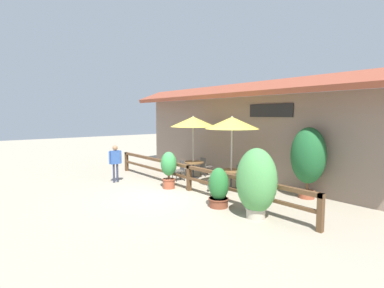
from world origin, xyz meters
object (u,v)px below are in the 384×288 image
object	(u,v)px
potted_plant_tall_tropical	(219,188)
potted_plant_small_flowering	(256,182)
chair_middle_wallside	(242,174)
chair_middle_streetside	(217,179)
chair_near_streetside	(180,169)
potted_plant_entrance_palm	(169,168)
pedestrian	(115,159)
dining_table_middle	(231,174)
patio_umbrella_near	(193,122)
potted_plant_corner_fern	(308,157)
patio_umbrella_middle	(232,123)
dining_table_near	(193,165)
chair_near_wallside	(205,165)

from	to	relation	value
potted_plant_tall_tropical	potted_plant_small_flowering	size ratio (longest dim) A/B	0.63
chair_middle_wallside	chair_middle_streetside	bearing A→B (deg)	90.63
chair_near_streetside	chair_middle_wallside	world-z (taller)	same
potted_plant_entrance_palm	pedestrian	size ratio (longest dim) A/B	0.90
dining_table_middle	patio_umbrella_near	bearing A→B (deg)	176.15
chair_near_streetside	potted_plant_corner_fern	bearing A→B (deg)	29.32
chair_middle_wallside	potted_plant_small_flowering	distance (m)	3.74
patio_umbrella_middle	chair_near_streetside	bearing A→B (deg)	-166.48
potted_plant_small_flowering	pedestrian	bearing A→B (deg)	-170.09
chair_near_streetside	potted_plant_tall_tropical	size ratio (longest dim) A/B	0.70
potted_plant_corner_fern	potted_plant_entrance_palm	bearing A→B (deg)	-144.71
patio_umbrella_near	dining_table_near	size ratio (longest dim) A/B	2.93
patio_umbrella_middle	potted_plant_entrance_palm	distance (m)	2.95
patio_umbrella_middle	chair_middle_wallside	distance (m)	2.17
chair_middle_streetside	potted_plant_entrance_palm	xyz separation A→B (m)	(-1.57, -1.06, 0.32)
chair_middle_wallside	potted_plant_entrance_palm	world-z (taller)	potted_plant_entrance_palm
potted_plant_tall_tropical	pedestrian	distance (m)	5.29
patio_umbrella_near	pedestrian	world-z (taller)	patio_umbrella_near
chair_near_streetside	potted_plant_tall_tropical	world-z (taller)	potted_plant_tall_tropical
dining_table_near	chair_near_wallside	world-z (taller)	chair_near_wallside
potted_plant_corner_fern	chair_near_streetside	bearing A→B (deg)	-160.86
patio_umbrella_near	dining_table_near	world-z (taller)	patio_umbrella_near
dining_table_middle	potted_plant_tall_tropical	world-z (taller)	potted_plant_tall_tropical
patio_umbrella_middle	potted_plant_corner_fern	world-z (taller)	patio_umbrella_middle
potted_plant_tall_tropical	patio_umbrella_near	bearing A→B (deg)	151.43
chair_near_wallside	chair_middle_streetside	xyz separation A→B (m)	(2.52, -1.65, 0.00)
patio_umbrella_near	chair_middle_streetside	size ratio (longest dim) A/B	3.25
dining_table_middle	potted_plant_tall_tropical	xyz separation A→B (m)	(1.30, -1.91, 0.00)
patio_umbrella_near	patio_umbrella_middle	xyz separation A→B (m)	(2.52, -0.17, 0.00)
dining_table_middle	potted_plant_entrance_palm	bearing A→B (deg)	-132.40
dining_table_middle	patio_umbrella_middle	bearing A→B (deg)	0.00
patio_umbrella_middle	patio_umbrella_near	bearing A→B (deg)	176.15
chair_middle_wallside	pedestrian	bearing A→B (deg)	43.08
dining_table_near	pedestrian	xyz separation A→B (m)	(-1.36, -3.10, 0.42)
potted_plant_tall_tropical	potted_plant_corner_fern	size ratio (longest dim) A/B	0.50
chair_near_wallside	patio_umbrella_middle	world-z (taller)	patio_umbrella_middle
potted_plant_small_flowering	potted_plant_corner_fern	xyz separation A→B (m)	(-0.18, 2.91, 0.42)
dining_table_near	chair_near_streetside	size ratio (longest dim) A/B	1.11
potted_plant_tall_tropical	potted_plant_corner_fern	distance (m)	3.36
potted_plant_corner_fern	patio_umbrella_near	bearing A→B (deg)	-169.19
dining_table_near	potted_plant_corner_fern	size ratio (longest dim) A/B	0.39
patio_umbrella_near	potted_plant_small_flowering	distance (m)	5.73
dining_table_middle	chair_near_wallside	bearing A→B (deg)	159.91
chair_middle_wallside	potted_plant_entrance_palm	xyz separation A→B (m)	(-1.54, -2.48, 0.32)
dining_table_middle	potted_plant_tall_tropical	size ratio (longest dim) A/B	0.78
potted_plant_corner_fern	pedestrian	xyz separation A→B (m)	(-6.34, -4.05, -0.42)
chair_middle_wallside	potted_plant_small_flowering	bearing A→B (deg)	136.77
chair_middle_wallside	chair_near_streetside	bearing A→B (deg)	27.82
chair_near_streetside	dining_table_middle	distance (m)	2.56
potted_plant_tall_tropical	potted_plant_corner_fern	bearing A→B (deg)	68.91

